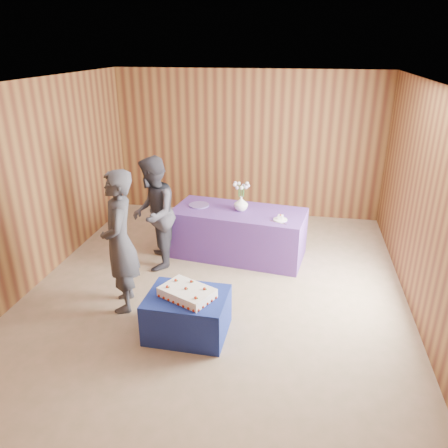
% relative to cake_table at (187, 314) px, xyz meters
% --- Properties ---
extents(ground, '(6.00, 6.00, 0.00)m').
position_rel_cake_table_xyz_m(ground, '(0.15, 0.99, -0.25)').
color(ground, '#A0816E').
rests_on(ground, ground).
extents(room_shell, '(5.04, 6.04, 2.72)m').
position_rel_cake_table_xyz_m(room_shell, '(0.15, 0.99, 1.55)').
color(room_shell, brown).
rests_on(room_shell, ground).
extents(cake_table, '(0.92, 0.72, 0.50)m').
position_rel_cake_table_xyz_m(cake_table, '(0.00, 0.00, 0.00)').
color(cake_table, navy).
rests_on(cake_table, ground).
extents(serving_table, '(2.10, 1.16, 0.75)m').
position_rel_cake_table_xyz_m(serving_table, '(0.28, 2.10, 0.12)').
color(serving_table, '#483188').
rests_on(serving_table, ground).
extents(sheet_cake, '(0.71, 0.62, 0.14)m').
position_rel_cake_table_xyz_m(sheet_cake, '(0.01, -0.02, 0.30)').
color(sheet_cake, white).
rests_on(sheet_cake, cake_table).
extents(vase, '(0.24, 0.24, 0.22)m').
position_rel_cake_table_xyz_m(vase, '(0.31, 2.12, 0.61)').
color(vase, white).
rests_on(vase, serving_table).
extents(flower_spray, '(0.25, 0.25, 0.20)m').
position_rel_cake_table_xyz_m(flower_spray, '(0.31, 2.12, 0.88)').
color(flower_spray, '#2E6327').
rests_on(flower_spray, vase).
extents(platter, '(0.35, 0.35, 0.02)m').
position_rel_cake_table_xyz_m(platter, '(-0.37, 2.20, 0.51)').
color(platter, '#624C98').
rests_on(platter, serving_table).
extents(plate, '(0.22, 0.22, 0.01)m').
position_rel_cake_table_xyz_m(plate, '(0.92, 1.83, 0.51)').
color(plate, white).
rests_on(plate, serving_table).
extents(cake_slice, '(0.08, 0.07, 0.09)m').
position_rel_cake_table_xyz_m(cake_slice, '(0.92, 1.83, 0.55)').
color(cake_slice, white).
rests_on(cake_slice, plate).
extents(knife, '(0.25, 0.12, 0.00)m').
position_rel_cake_table_xyz_m(knife, '(0.90, 1.73, 0.50)').
color(knife, silver).
rests_on(knife, serving_table).
extents(guest_left, '(0.62, 0.76, 1.79)m').
position_rel_cake_table_xyz_m(guest_left, '(-0.93, 0.42, 0.65)').
color(guest_left, '#32333C').
rests_on(guest_left, ground).
extents(guest_right, '(0.79, 0.93, 1.67)m').
position_rel_cake_table_xyz_m(guest_right, '(-0.89, 1.54, 0.58)').
color(guest_right, '#373742').
rests_on(guest_right, ground).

